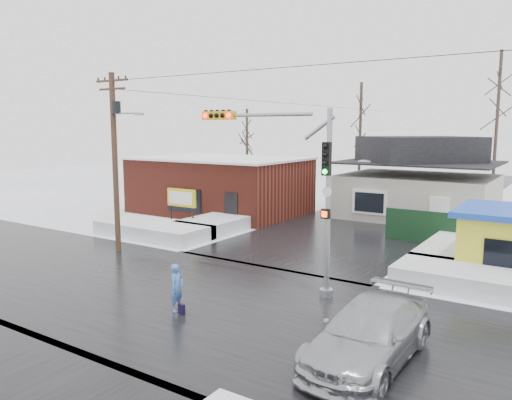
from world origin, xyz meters
The scene contains 19 objects.
ground centered at (0.00, 0.00, 0.00)m, with size 120.00×120.00×0.00m, color white.
road_ns centered at (0.00, 0.00, 0.01)m, with size 10.00×120.00×0.02m, color black.
road_ew centered at (0.00, 0.00, 0.01)m, with size 120.00×10.00×0.02m, color black.
snowbank_nw centered at (-9.00, 7.00, 0.40)m, with size 7.00×3.00×0.80m, color white.
snowbank_ne centered at (9.00, 7.00, 0.40)m, with size 7.00×3.00×0.80m, color white.
snowbank_nside_w centered at (-7.00, 12.00, 0.40)m, with size 3.00×8.00×0.80m, color white.
snowbank_nside_e centered at (7.00, 12.00, 0.40)m, with size 3.00×8.00×0.80m, color white.
traffic_signal centered at (2.43, 2.97, 4.54)m, with size 6.05×0.68×7.00m.
utility_pole centered at (-7.93, 3.50, 5.11)m, with size 3.15×0.44×9.00m.
brick_building centered at (-11.00, 15.99, 2.08)m, with size 12.20×8.20×4.12m.
marquee_sign centered at (-9.00, 9.49, 1.92)m, with size 2.20×0.21×2.55m.
house centered at (2.00, 22.00, 2.62)m, with size 10.40×8.40×5.76m.
fence centered at (6.50, 14.00, 0.90)m, with size 8.00×0.12×1.80m, color black.
tree_far_left centered at (-4.00, 26.00, 7.95)m, with size 3.00×3.00×10.00m.
tree_far_mid centered at (6.00, 28.00, 9.54)m, with size 3.00×3.00×12.00m.
tree_far_west centered at (-14.00, 24.00, 6.36)m, with size 3.00×3.00×8.00m.
pedestrian centered at (0.33, -1.20, 0.83)m, with size 0.60×0.40×1.66m, color #4575C2.
car centered at (7.24, -1.14, 0.79)m, with size 2.23×5.48×1.59m, color #A9ACB0.
shopping_bag centered at (0.67, -1.36, 0.17)m, with size 0.28×0.12×0.35m, color black.
Camera 1 is at (11.73, -13.52, 6.30)m, focal length 35.00 mm.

